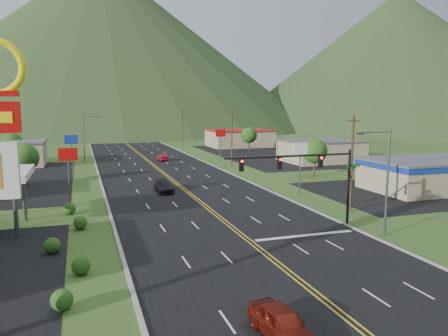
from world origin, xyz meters
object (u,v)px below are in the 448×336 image
object	(u,v)px
streetlight_west	(85,135)
car_dark_mid	(164,187)
car_red_far	(162,157)
traffic_signal	(310,170)
car_red_near	(282,324)
streetlight_east	(384,175)

from	to	relation	value
streetlight_west	car_dark_mid	distance (m)	36.93
car_dark_mid	car_red_far	xyz separation A→B (m)	(5.54, 31.67, -0.01)
car_dark_mid	car_red_far	bearing A→B (deg)	78.29
traffic_signal	car_dark_mid	bearing A→B (deg)	114.52
traffic_signal	car_red_near	bearing A→B (deg)	-122.87
car_red_far	car_red_near	bearing A→B (deg)	80.46
streetlight_east	streetlight_west	distance (m)	64.21
car_red_near	car_red_far	size ratio (longest dim) A/B	1.07
streetlight_east	streetlight_west	bearing A→B (deg)	110.86
streetlight_east	car_red_far	world-z (taller)	streetlight_east
streetlight_east	car_red_far	size ratio (longest dim) A/B	2.17
car_red_near	car_red_far	distance (m)	68.77
car_red_near	car_red_far	bearing A→B (deg)	79.24
streetlight_west	car_red_far	xyz separation A→B (m)	(14.38, -3.91, -4.50)
traffic_signal	car_red_near	distance (m)	19.99
car_red_far	streetlight_east	bearing A→B (deg)	94.71
car_red_near	streetlight_east	bearing A→B (deg)	33.88
streetlight_east	car_dark_mid	bearing A→B (deg)	119.85
car_red_near	car_dark_mid	bearing A→B (deg)	82.96
car_dark_mid	car_red_far	size ratio (longest dim) A/B	1.15
streetlight_east	car_dark_mid	size ratio (longest dim) A/B	1.88
car_red_far	car_dark_mid	bearing A→B (deg)	76.20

